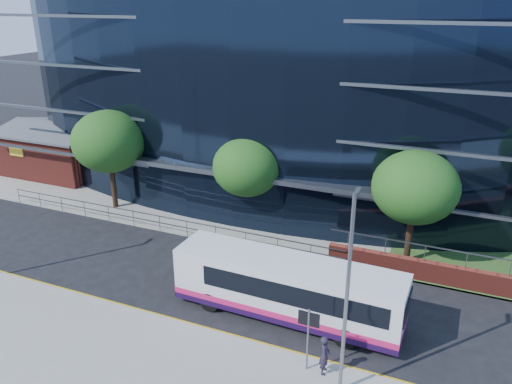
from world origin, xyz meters
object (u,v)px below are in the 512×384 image
at_px(brick_pavilion, 60,150).
at_px(streetlight_east, 347,292).
at_px(city_bus, 289,288).
at_px(street_sign, 308,327).
at_px(tree_far_c, 415,187).
at_px(tree_far_b, 247,167).
at_px(tree_far_a, 109,142).
at_px(pedestrian, 325,355).

bearing_deg(brick_pavilion, streetlight_east, -29.24).
distance_m(brick_pavilion, city_bus, 27.32).
xyz_separation_m(street_sign, tree_far_c, (2.50, 10.59, 2.39)).
height_order(tree_far_b, streetlight_east, streetlight_east).
height_order(brick_pavilion, tree_far_a, tree_far_a).
relative_size(tree_far_b, pedestrian, 3.65).
distance_m(tree_far_b, city_bus, 10.03).
distance_m(tree_far_a, streetlight_east, 22.05).
relative_size(tree_far_a, city_bus, 0.65).
height_order(brick_pavilion, city_bus, brick_pavilion).
xyz_separation_m(tree_far_b, tree_far_c, (10.00, -0.50, 0.33)).
bearing_deg(city_bus, street_sign, -57.94).
relative_size(tree_far_b, streetlight_east, 0.76).
relative_size(street_sign, tree_far_a, 0.40).
bearing_deg(tree_far_c, pedestrian, -99.80).
bearing_deg(tree_far_a, brick_pavilion, 153.45).
distance_m(tree_far_b, streetlight_east, 14.74).
xyz_separation_m(street_sign, pedestrian, (0.68, 0.07, -1.17)).
bearing_deg(pedestrian, city_bus, 29.00).
relative_size(brick_pavilion, pedestrian, 5.19).
bearing_deg(brick_pavilion, tree_far_a, -26.55).
xyz_separation_m(tree_far_a, streetlight_east, (19.00, -11.17, -0.42)).
xyz_separation_m(tree_far_b, pedestrian, (8.18, -11.02, -3.23)).
bearing_deg(pedestrian, tree_far_c, -20.43).
bearing_deg(pedestrian, streetlight_east, -139.29).
bearing_deg(street_sign, tree_far_a, 148.83).
relative_size(tree_far_a, tree_far_b, 1.15).
height_order(street_sign, tree_far_a, tree_far_a).
distance_m(tree_far_b, tree_far_c, 10.02).
bearing_deg(city_bus, streetlight_east, -46.78).
relative_size(street_sign, pedestrian, 1.69).
distance_m(tree_far_a, tree_far_c, 20.00).
height_order(brick_pavilion, tree_far_c, tree_far_c).
height_order(tree_far_b, tree_far_c, tree_far_c).
distance_m(brick_pavilion, street_sign, 30.49).
xyz_separation_m(brick_pavilion, city_bus, (24.59, -11.89, -0.40)).
bearing_deg(brick_pavilion, tree_far_c, -8.82).
xyz_separation_m(tree_far_b, city_bus, (5.59, -7.89, -2.67)).
relative_size(tree_far_c, pedestrian, 3.93).
bearing_deg(tree_far_b, tree_far_c, -2.86).
xyz_separation_m(brick_pavilion, pedestrian, (27.18, -15.02, -0.96)).
distance_m(street_sign, tree_far_a, 20.63).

